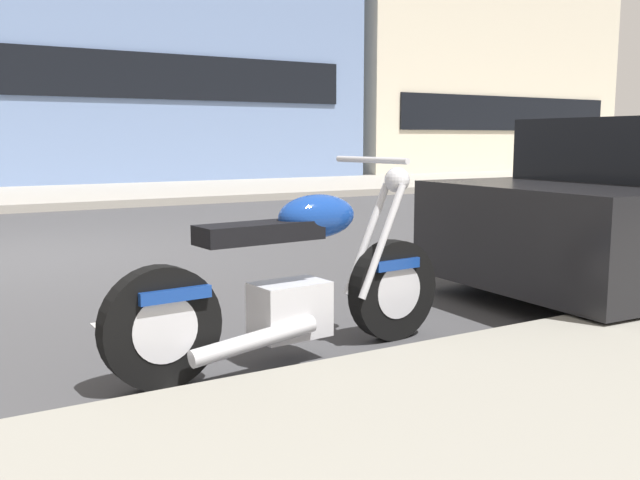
# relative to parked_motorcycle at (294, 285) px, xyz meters

# --- Properties ---
(ground_plane) EXTENTS (260.00, 260.00, 0.00)m
(ground_plane) POSITION_rel_parked_motorcycle_xyz_m (-0.73, 4.34, -0.42)
(ground_plane) COLOR #3D3D3F
(sidewalk_far_curb) EXTENTS (120.00, 5.00, 0.14)m
(sidewalk_far_curb) POSITION_rel_parked_motorcycle_xyz_m (11.27, 11.53, -0.35)
(sidewalk_far_curb) COLOR gray
(sidewalk_far_curb) RESTS_ON ground
(parking_stall_stripe) EXTENTS (0.12, 2.20, 0.01)m
(parking_stall_stripe) POSITION_rel_parked_motorcycle_xyz_m (-0.73, 0.25, -0.41)
(parking_stall_stripe) COLOR silver
(parking_stall_stripe) RESTS_ON ground
(parked_motorcycle) EXTENTS (2.08, 0.62, 1.10)m
(parked_motorcycle) POSITION_rel_parked_motorcycle_xyz_m (0.00, 0.00, 0.00)
(parked_motorcycle) COLOR black
(parked_motorcycle) RESTS_ON ground
(townhouse_mid_block) EXTENTS (10.68, 10.04, 9.17)m
(townhouse_mid_block) POSITION_rel_parked_motorcycle_xyz_m (15.64, 18.82, 4.17)
(townhouse_mid_block) COLOR beige
(townhouse_mid_block) RESTS_ON ground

